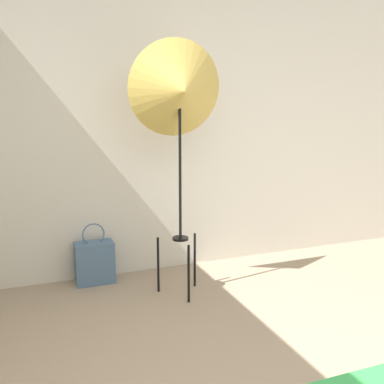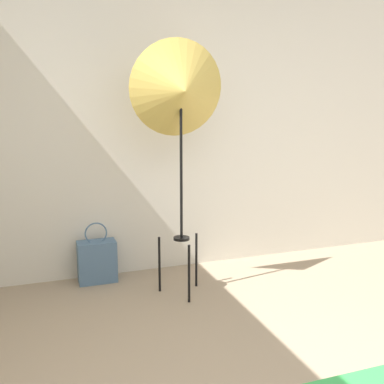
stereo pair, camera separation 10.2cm
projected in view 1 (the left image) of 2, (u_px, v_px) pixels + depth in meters
The scene contains 3 objects.
wall_back at pixel (138, 128), 3.91m from camera, with size 8.00×0.05×2.60m.
photo_umbrella at pixel (180, 91), 3.34m from camera, with size 0.74×0.35×1.99m.
tote_bag at pixel (95, 262), 3.82m from camera, with size 0.32×0.17×0.53m.
Camera 1 is at (-0.99, -1.27, 1.50)m, focal length 42.00 mm.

